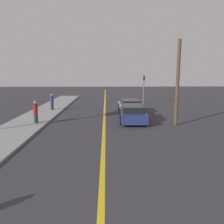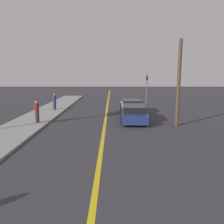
{
  "view_description": "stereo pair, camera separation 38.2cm",
  "coord_description": "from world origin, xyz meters",
  "px_view_note": "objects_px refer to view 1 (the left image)",
  "views": [
    {
      "loc": [
        0.15,
        -1.46,
        3.66
      ],
      "look_at": [
        0.47,
        10.24,
        1.58
      ],
      "focal_mm": 35.0,
      "sensor_mm": 36.0,
      "label": 1
    },
    {
      "loc": [
        0.53,
        -1.47,
        3.66
      ],
      "look_at": [
        0.47,
        10.24,
        1.58
      ],
      "focal_mm": 35.0,
      "sensor_mm": 36.0,
      "label": 2
    }
  ],
  "objects_px": {
    "pedestrian_mid_group": "(36,112)",
    "pedestrian_far_standing": "(52,102)",
    "car_ahead_center": "(130,106)",
    "utility_pole": "(178,84)",
    "car_near_right_lane": "(133,113)",
    "traffic_light": "(144,86)"
  },
  "relations": [
    {
      "from": "utility_pole",
      "to": "pedestrian_far_standing",
      "type": "bearing_deg",
      "value": 148.25
    },
    {
      "from": "utility_pole",
      "to": "car_ahead_center",
      "type": "bearing_deg",
      "value": 116.91
    },
    {
      "from": "utility_pole",
      "to": "car_near_right_lane",
      "type": "bearing_deg",
      "value": 152.65
    },
    {
      "from": "pedestrian_mid_group",
      "to": "utility_pole",
      "type": "bearing_deg",
      "value": -3.01
    },
    {
      "from": "traffic_light",
      "to": "utility_pole",
      "type": "xyz_separation_m",
      "value": [
        0.46,
        -10.93,
        0.82
      ]
    },
    {
      "from": "pedestrian_mid_group",
      "to": "utility_pole",
      "type": "xyz_separation_m",
      "value": [
        10.04,
        -0.53,
        2.05
      ]
    },
    {
      "from": "car_ahead_center",
      "to": "pedestrian_mid_group",
      "type": "bearing_deg",
      "value": -148.84
    },
    {
      "from": "car_near_right_lane",
      "to": "car_ahead_center",
      "type": "distance_m",
      "value": 3.82
    },
    {
      "from": "car_near_right_lane",
      "to": "pedestrian_mid_group",
      "type": "xyz_separation_m",
      "value": [
        -7.15,
        -0.97,
        0.3
      ]
    },
    {
      "from": "car_ahead_center",
      "to": "utility_pole",
      "type": "height_order",
      "value": "utility_pole"
    },
    {
      "from": "car_ahead_center",
      "to": "pedestrian_mid_group",
      "type": "relative_size",
      "value": 2.63
    },
    {
      "from": "car_near_right_lane",
      "to": "pedestrian_mid_group",
      "type": "distance_m",
      "value": 7.22
    },
    {
      "from": "pedestrian_mid_group",
      "to": "utility_pole",
      "type": "distance_m",
      "value": 10.26
    },
    {
      "from": "pedestrian_mid_group",
      "to": "pedestrian_far_standing",
      "type": "height_order",
      "value": "pedestrian_mid_group"
    },
    {
      "from": "car_near_right_lane",
      "to": "pedestrian_far_standing",
      "type": "distance_m",
      "value": 8.86
    },
    {
      "from": "car_ahead_center",
      "to": "pedestrian_far_standing",
      "type": "bearing_deg",
      "value": 170.18
    },
    {
      "from": "pedestrian_mid_group",
      "to": "car_ahead_center",
      "type": "bearing_deg",
      "value": 33.08
    },
    {
      "from": "pedestrian_mid_group",
      "to": "traffic_light",
      "type": "distance_m",
      "value": 14.2
    },
    {
      "from": "car_near_right_lane",
      "to": "car_ahead_center",
      "type": "relative_size",
      "value": 1.1
    },
    {
      "from": "pedestrian_far_standing",
      "to": "traffic_light",
      "type": "bearing_deg",
      "value": 24.89
    },
    {
      "from": "pedestrian_mid_group",
      "to": "car_near_right_lane",
      "type": "bearing_deg",
      "value": 7.73
    },
    {
      "from": "pedestrian_far_standing",
      "to": "utility_pole",
      "type": "height_order",
      "value": "utility_pole"
    }
  ]
}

